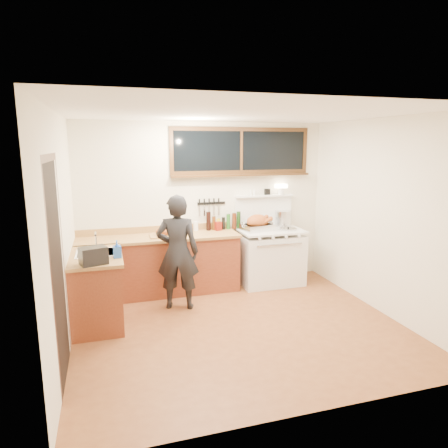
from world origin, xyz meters
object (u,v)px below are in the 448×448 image
object	(u,v)px
cutting_board	(163,233)
roast_turkey	(258,224)
vintage_stove	(270,255)
man	(178,252)

from	to	relation	value
cutting_board	roast_turkey	bearing A→B (deg)	0.39
vintage_stove	roast_turkey	distance (m)	0.58
vintage_stove	cutting_board	xyz separation A→B (m)	(-1.73, -0.01, 0.49)
man	roast_turkey	distance (m)	1.54
vintage_stove	man	size ratio (longest dim) A/B	1.00
man	cutting_board	world-z (taller)	man
roast_turkey	cutting_board	bearing A→B (deg)	-179.61
vintage_stove	cutting_board	distance (m)	1.80
man	roast_turkey	bearing A→B (deg)	23.05
cutting_board	roast_turkey	world-z (taller)	roast_turkey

